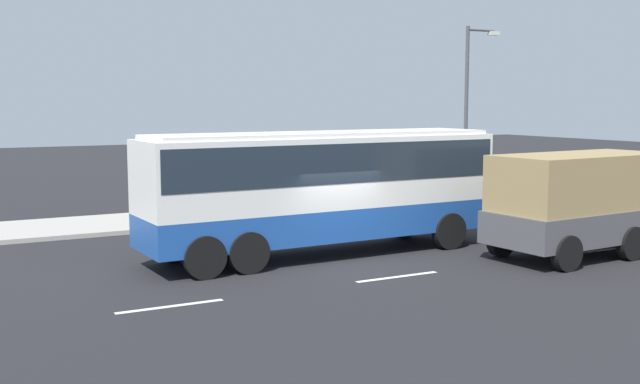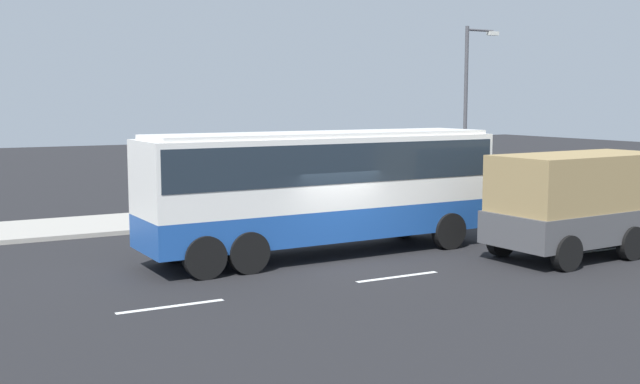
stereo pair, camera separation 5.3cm
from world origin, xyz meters
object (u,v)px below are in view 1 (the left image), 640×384
at_px(cargo_truck, 599,199).
at_px(pedestrian_near_curb, 386,182).
at_px(coach_bus, 323,179).
at_px(street_lamp, 469,102).

xyz_separation_m(cargo_truck, pedestrian_near_curb, (-0.26, 10.86, -0.51)).
bearing_deg(cargo_truck, coach_bus, 149.65).
xyz_separation_m(cargo_truck, street_lamp, (3.57, 10.32, 2.78)).
distance_m(coach_bus, pedestrian_near_curb, 10.10).
relative_size(cargo_truck, street_lamp, 1.03).
relative_size(pedestrian_near_curb, street_lamp, 0.22).
bearing_deg(street_lamp, coach_bus, -147.97).
height_order(coach_bus, pedestrian_near_curb, coach_bus).
xyz_separation_m(coach_bus, pedestrian_near_curb, (6.92, 7.27, -1.11)).
xyz_separation_m(coach_bus, cargo_truck, (7.18, -3.59, -0.59)).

